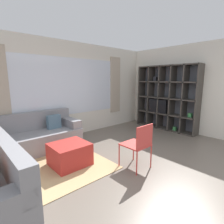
% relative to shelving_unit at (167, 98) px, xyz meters
% --- Properties ---
extents(ground_plane, '(16.00, 16.00, 0.00)m').
position_rel_shelving_unit_xyz_m(ground_plane, '(-2.72, -1.52, -1.04)').
color(ground_plane, '#665B51').
extents(wall_back, '(6.98, 0.11, 2.70)m').
position_rel_shelving_unit_xyz_m(wall_back, '(-2.72, 1.52, 0.32)').
color(wall_back, silver).
rests_on(wall_back, ground_plane).
extents(wall_right, '(0.07, 4.21, 2.70)m').
position_rel_shelving_unit_xyz_m(wall_right, '(0.21, -0.02, 0.31)').
color(wall_right, silver).
rests_on(wall_right, ground_plane).
extents(area_rug, '(2.62, 1.86, 0.01)m').
position_rel_shelving_unit_xyz_m(area_rug, '(-4.30, 0.01, -1.03)').
color(area_rug, tan).
rests_on(area_rug, ground_plane).
extents(shelving_unit, '(0.40, 2.09, 2.10)m').
position_rel_shelving_unit_xyz_m(shelving_unit, '(0.00, 0.00, 0.00)').
color(shelving_unit, '#515660').
rests_on(shelving_unit, ground_plane).
extents(couch_main, '(1.92, 0.86, 0.87)m').
position_rel_shelving_unit_xyz_m(couch_main, '(-3.87, 1.05, -0.72)').
color(couch_main, gray).
rests_on(couch_main, ground_plane).
extents(ottoman, '(0.69, 0.64, 0.44)m').
position_rel_shelving_unit_xyz_m(ottoman, '(-3.68, -0.13, -0.82)').
color(ottoman, '#A82823').
rests_on(ottoman, ground_plane).
extents(folding_chair, '(0.44, 0.46, 0.86)m').
position_rel_shelving_unit_xyz_m(folding_chair, '(-2.79, -1.13, -0.52)').
color(folding_chair, '#CC3D38').
rests_on(folding_chair, ground_plane).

